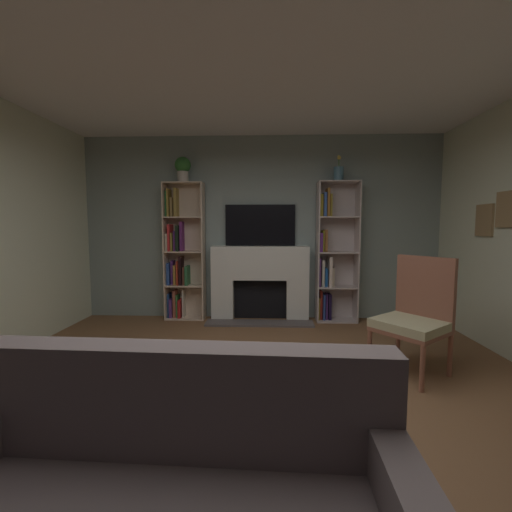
% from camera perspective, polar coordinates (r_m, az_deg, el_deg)
% --- Properties ---
extents(ground_plane, '(6.69, 6.69, 0.00)m').
position_cam_1_polar(ground_plane, '(2.85, -0.97, -24.94)').
color(ground_plane, brown).
extents(wall_back_accent, '(5.48, 0.06, 2.76)m').
position_cam_1_polar(wall_back_accent, '(5.28, 0.72, 4.65)').
color(wall_back_accent, gray).
rests_on(wall_back_accent, ground_plane).
extents(ceiling, '(5.48, 5.70, 0.06)m').
position_cam_1_polar(ceiling, '(2.82, -1.07, 34.15)').
color(ceiling, white).
rests_on(ceiling, wall_back_accent).
extents(fireplace, '(1.55, 0.55, 1.11)m').
position_cam_1_polar(fireplace, '(5.19, 0.67, -4.07)').
color(fireplace, silver).
rests_on(fireplace, ground_plane).
extents(tv, '(1.05, 0.06, 0.62)m').
position_cam_1_polar(tv, '(5.22, 0.71, 5.14)').
color(tv, black).
rests_on(tv, fireplace).
extents(bookshelf_left, '(0.59, 0.27, 2.06)m').
position_cam_1_polar(bookshelf_left, '(5.34, -12.34, 0.08)').
color(bookshelf_left, beige).
rests_on(bookshelf_left, ground_plane).
extents(bookshelf_right, '(0.59, 0.33, 2.06)m').
position_cam_1_polar(bookshelf_right, '(5.23, 12.42, 0.19)').
color(bookshelf_right, beige).
rests_on(bookshelf_right, ground_plane).
extents(potted_plant, '(0.23, 0.23, 0.37)m').
position_cam_1_polar(potted_plant, '(5.32, -12.06, 14.13)').
color(potted_plant, beige).
rests_on(potted_plant, bookshelf_left).
extents(vase_with_flowers, '(0.14, 0.14, 0.37)m').
position_cam_1_polar(vase_with_flowers, '(5.25, 13.55, 13.17)').
color(vase_with_flowers, teal).
rests_on(vase_with_flowers, bookshelf_right).
extents(armchair, '(0.79, 0.79, 1.12)m').
position_cam_1_polar(armchair, '(3.70, 24.94, -8.77)').
color(armchair, brown).
rests_on(armchair, ground_plane).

